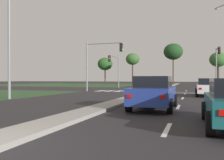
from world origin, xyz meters
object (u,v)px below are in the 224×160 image
(car_grey_fourth, at_px, (160,82))
(street_lamp_near, at_px, (12,31))
(car_maroon_fifth, at_px, (164,82))
(traffic_signal_far_left, at_px, (115,65))
(car_white_near, at_px, (208,87))
(pedestrian_at_median, at_px, (167,80))
(car_blue_third, at_px, (154,92))
(treeline_third, at_px, (173,52))
(traffic_signal_near_left, at_px, (100,57))
(treeline_second, at_px, (133,59))
(treeline_fourth, at_px, (218,60))
(traffic_signal_far_right, at_px, (217,60))
(treeline_near, at_px, (105,64))

(car_grey_fourth, bearing_deg, street_lamp_near, 80.56)
(car_maroon_fifth, xyz_separation_m, traffic_signal_far_left, (-5.40, -22.99, 2.87))
(car_white_near, xyz_separation_m, pedestrian_at_median, (-5.56, 22.20, 0.42))
(car_blue_third, height_order, car_grey_fourth, car_blue_third)
(car_maroon_fifth, height_order, street_lamp_near, street_lamp_near)
(car_blue_third, relative_size, treeline_third, 0.45)
(traffic_signal_near_left, bearing_deg, street_lamp_near, -100.53)
(car_grey_fourth, height_order, pedestrian_at_median, pedestrian_at_median)
(treeline_second, bearing_deg, traffic_signal_far_left, -84.30)
(treeline_third, xyz_separation_m, treeline_fourth, (10.29, -0.61, -2.30))
(car_maroon_fifth, relative_size, traffic_signal_near_left, 0.78)
(traffic_signal_far_right, bearing_deg, car_maroon_fifth, 113.51)
(car_blue_third, bearing_deg, street_lamp_near, 164.37)
(car_blue_third, bearing_deg, traffic_signal_far_right, 79.02)
(traffic_signal_far_left, xyz_separation_m, treeline_second, (-2.14, 21.44, 2.59))
(car_white_near, distance_m, traffic_signal_near_left, 12.81)
(treeline_near, bearing_deg, treeline_fourth, -2.80)
(street_lamp_near, bearing_deg, treeline_fourth, 69.26)
(traffic_signal_near_left, bearing_deg, traffic_signal_far_right, 40.64)
(treeline_third, height_order, treeline_fourth, treeline_third)
(pedestrian_at_median, relative_size, treeline_third, 0.17)
(car_white_near, distance_m, traffic_signal_far_right, 16.86)
(pedestrian_at_median, bearing_deg, car_grey_fourth, -97.32)
(car_blue_third, height_order, treeline_third, treeline_third)
(treeline_fourth, bearing_deg, car_blue_third, -98.39)
(street_lamp_near, bearing_deg, treeline_second, 91.93)
(car_white_near, height_order, treeline_second, treeline_second)
(treeline_near, bearing_deg, traffic_signal_far_left, -67.25)
(traffic_signal_far_right, bearing_deg, traffic_signal_far_left, -178.31)
(pedestrian_at_median, bearing_deg, traffic_signal_far_right, 119.31)
(car_grey_fourth, bearing_deg, car_white_near, 104.62)
(traffic_signal_far_left, bearing_deg, car_grey_fourth, 67.80)
(treeline_near, xyz_separation_m, treeline_fourth, (28.55, -1.40, 0.38))
(street_lamp_near, xyz_separation_m, pedestrian_at_median, (8.14, 29.46, -3.77))
(traffic_signal_far_left, xyz_separation_m, treeline_fourth, (17.56, 24.82, 2.24))
(treeline_fourth, bearing_deg, street_lamp_near, -110.74)
(traffic_signal_far_right, bearing_deg, street_lamp_near, -123.80)
(car_white_near, distance_m, pedestrian_at_median, 22.89)
(street_lamp_near, distance_m, treeline_second, 44.69)
(street_lamp_near, bearing_deg, treeline_near, 101.84)
(car_grey_fourth, xyz_separation_m, car_maroon_fifth, (-0.04, 9.66, 0.02))
(treeline_second, relative_size, treeline_third, 0.76)
(car_blue_third, xyz_separation_m, pedestrian_at_median, (-2.52, 32.45, 0.39))
(car_white_near, xyz_separation_m, traffic_signal_near_left, (-11.48, 4.71, 3.20))
(traffic_signal_near_left, bearing_deg, car_maroon_fifth, 83.65)
(car_maroon_fifth, height_order, pedestrian_at_median, pedestrian_at_median)
(car_grey_fourth, distance_m, pedestrian_at_median, 7.37)
(street_lamp_near, bearing_deg, traffic_signal_near_left, 79.47)
(traffic_signal_near_left, distance_m, treeline_near, 39.54)
(car_white_near, bearing_deg, treeline_second, 112.14)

